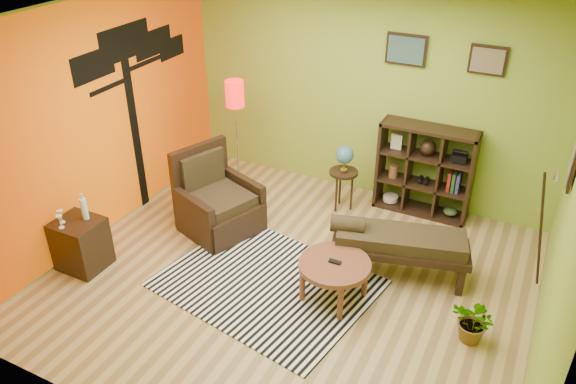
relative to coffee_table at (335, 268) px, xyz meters
The scene contains 11 objects.
ground 0.68m from the coffee_table, behind, with size 5.00×5.00×0.00m, color tan.
room_shell 1.55m from the coffee_table, behind, with size 5.04×4.54×2.82m.
zebra_rug 0.84m from the coffee_table, behind, with size 2.19×1.68×0.01m, color white.
coffee_table is the anchor object (origin of this frame).
armchair 1.92m from the coffee_table, 161.67° to the left, with size 1.08×1.07×1.03m.
side_cabinet 2.85m from the coffee_table, 164.65° to the right, with size 0.50×0.46×0.91m.
floor_lamp 2.60m from the coffee_table, 144.83° to the left, with size 0.25×0.25×1.65m.
globe_table 1.85m from the coffee_table, 108.97° to the left, with size 0.37×0.37×0.90m.
cube_shelf 2.16m from the coffee_table, 80.13° to the left, with size 1.20×0.35×1.20m.
bench 0.81m from the coffee_table, 56.25° to the left, with size 1.56×0.89×0.68m.
potted_plant 1.45m from the coffee_table, ahead, with size 0.41×0.46×0.36m, color #26661E.
Camera 1 is at (2.17, -4.40, 3.94)m, focal length 35.00 mm.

